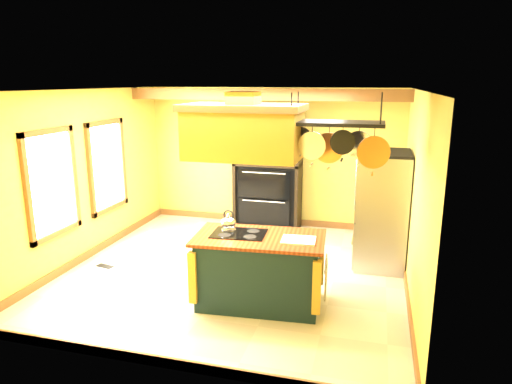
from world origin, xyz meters
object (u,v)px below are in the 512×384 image
at_px(kitchen_island, 259,270).
at_px(hutch, 268,184).
at_px(refrigerator, 381,212).
at_px(pot_rack, 337,134).
at_px(range_hood, 244,130).

bearing_deg(kitchen_island, hutch, 97.15).
bearing_deg(hutch, refrigerator, -34.01).
distance_m(kitchen_island, hutch, 3.25).
height_order(pot_rack, hutch, pot_rack).
distance_m(kitchen_island, range_hood, 1.79).
height_order(refrigerator, hutch, hutch).
bearing_deg(range_hood, hutch, 97.95).
bearing_deg(kitchen_island, range_hood, 175.91).
distance_m(refrigerator, hutch, 2.57).
relative_size(range_hood, pot_rack, 1.23).
bearing_deg(kitchen_island, refrigerator, 44.98).
bearing_deg(refrigerator, range_hood, -134.29).
xyz_separation_m(kitchen_island, refrigerator, (1.49, 1.73, 0.39)).
height_order(range_hood, hutch, range_hood).
height_order(range_hood, refrigerator, range_hood).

